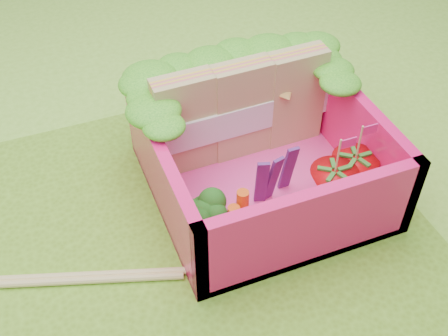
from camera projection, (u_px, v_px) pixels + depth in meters
ground at (201, 242)px, 3.25m from camera, size 14.00×14.00×0.00m
placemat at (201, 240)px, 3.24m from camera, size 2.60×2.60×0.03m
bento_floor at (260, 184)px, 3.52m from camera, size 1.30×1.30×0.05m
bento_box at (262, 155)px, 3.34m from camera, size 1.30×1.30×0.55m
lettuce_ruffle at (234, 68)px, 3.41m from camera, size 1.43×0.77×0.11m
sandwich_stack at (242, 110)px, 3.50m from camera, size 1.19×0.20×0.66m
broccoli at (202, 215)px, 3.04m from camera, size 0.33×0.33×0.26m
carrot_sticks at (238, 216)px, 3.11m from camera, size 0.14×0.11×0.29m
purple_wedges at (274, 177)px, 3.26m from camera, size 0.27×0.08×0.38m
strawberry_left at (332, 189)px, 3.25m from camera, size 0.28×0.28×0.52m
strawberry_right at (352, 175)px, 3.33m from camera, size 0.28×0.28×0.52m
snap_peas at (333, 186)px, 3.43m from camera, size 0.63×0.59×0.05m
chopsticks at (5, 282)px, 2.99m from camera, size 1.92×0.67×0.04m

